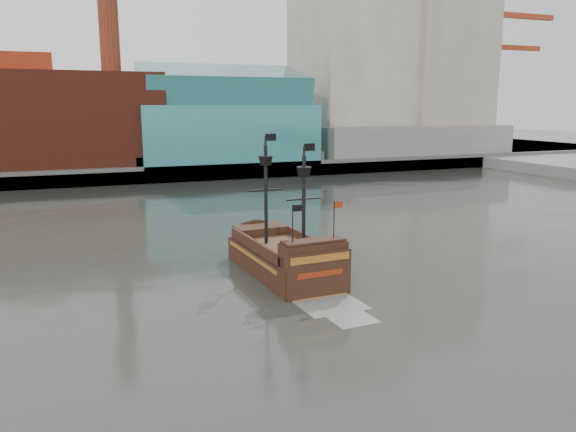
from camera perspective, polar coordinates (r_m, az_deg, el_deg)
name	(u,v)px	position (r m, az deg, el deg)	size (l,w,h in m)	color
ground	(380,320)	(32.95, 9.34, -10.35)	(400.00, 400.00, 0.00)	#292C26
promenade_far	(150,159)	(119.76, -13.86, 5.61)	(220.00, 60.00, 2.00)	slate
seawall	(176,174)	(90.74, -11.29, 4.21)	(220.00, 1.00, 2.60)	#4C4C49
skyline	(177,38)	(113.44, -11.18, 17.36)	(149.00, 45.00, 62.00)	#776347
crane_a	(494,74)	(143.90, 20.16, 13.38)	(22.50, 4.00, 32.25)	slate
crane_b	(495,91)	(157.61, 20.29, 11.83)	(19.10, 4.00, 26.25)	slate
pirate_ship	(284,261)	(40.48, -0.36, -4.62)	(5.17, 14.57, 10.76)	black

